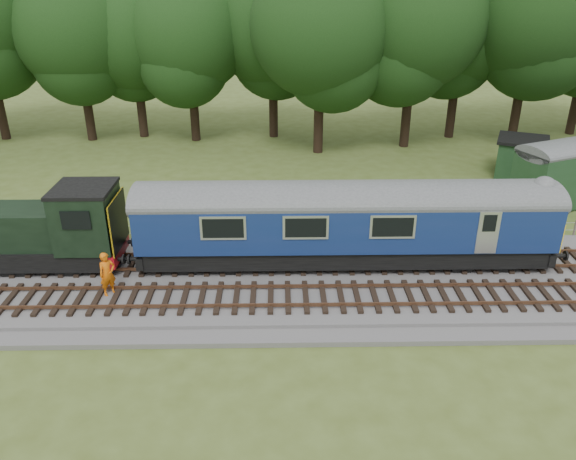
{
  "coord_description": "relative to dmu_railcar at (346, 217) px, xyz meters",
  "views": [
    {
      "loc": [
        1.05,
        -20.98,
        12.38
      ],
      "look_at": [
        1.44,
        1.4,
        2.0
      ],
      "focal_mm": 35.0,
      "sensor_mm": 36.0,
      "label": 1
    }
  ],
  "objects": [
    {
      "name": "shunter_loco",
      "position": [
        -13.93,
        0.0,
        -0.63
      ],
      "size": [
        8.91,
        2.6,
        3.38
      ],
      "color": "black",
      "rests_on": "ground"
    },
    {
      "name": "track_south",
      "position": [
        -3.95,
        -3.0,
        -2.19
      ],
      "size": [
        67.2,
        2.4,
        0.21
      ],
      "color": "black",
      "rests_on": "ballast"
    },
    {
      "name": "dmu_railcar",
      "position": [
        0.0,
        0.0,
        0.0
      ],
      "size": [
        18.05,
        2.86,
        3.88
      ],
      "color": "black",
      "rests_on": "ground"
    },
    {
      "name": "ballast",
      "position": [
        -3.95,
        -1.4,
        -2.43
      ],
      "size": [
        70.0,
        7.0,
        0.35
      ],
      "primitive_type": "cube",
      "color": "#4C4C4F",
      "rests_on": "ground"
    },
    {
      "name": "fence",
      "position": [
        -3.95,
        3.1,
        -2.61
      ],
      "size": [
        64.0,
        0.12,
        1.0
      ],
      "primitive_type": null,
      "color": "#6B6054",
      "rests_on": "ground"
    },
    {
      "name": "ground",
      "position": [
        -3.95,
        -1.4,
        -2.61
      ],
      "size": [
        120.0,
        120.0,
        0.0
      ],
      "primitive_type": "plane",
      "color": "#46551F",
      "rests_on": "ground"
    },
    {
      "name": "worker",
      "position": [
        -9.84,
        -2.53,
        -1.33
      ],
      "size": [
        0.8,
        0.78,
        1.86
      ],
      "primitive_type": "imported",
      "rotation": [
        0.0,
        0.0,
        0.71
      ],
      "color": "orange",
      "rests_on": "ballast"
    },
    {
      "name": "tree_line",
      "position": [
        -3.95,
        20.6,
        -2.61
      ],
      "size": [
        70.0,
        8.0,
        18.0
      ],
      "primitive_type": null,
      "color": "black",
      "rests_on": "ground"
    },
    {
      "name": "shed",
      "position": [
        12.94,
        12.63,
        -1.31
      ],
      "size": [
        4.09,
        4.09,
        2.55
      ],
      "rotation": [
        0.0,
        0.0,
        -0.41
      ],
      "color": "#1B3C1C",
      "rests_on": "ground"
    },
    {
      "name": "track_north",
      "position": [
        -3.95,
        -0.0,
        -2.19
      ],
      "size": [
        67.2,
        2.4,
        0.21
      ],
      "color": "black",
      "rests_on": "ballast"
    }
  ]
}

